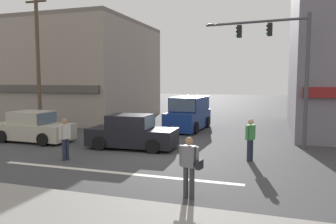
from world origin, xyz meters
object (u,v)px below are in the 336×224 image
object	(u,v)px
van_crossing_center	(189,114)
pedestrian_far_side	(65,137)
utility_pole_near_left	(38,62)
sedan_parked_curbside	(132,133)
sedan_waiting_far	(33,128)
pedestrian_mid_crossing	(250,137)
traffic_light_mast	(285,59)
pedestrian_foreground_with_bag	(190,164)

from	to	relation	value
van_crossing_center	pedestrian_far_side	size ratio (longest dim) A/B	2.80
pedestrian_far_side	utility_pole_near_left	bearing A→B (deg)	136.09
sedan_parked_curbside	sedan_waiting_far	distance (m)	5.57
van_crossing_center	pedestrian_mid_crossing	size ratio (longest dim) A/B	2.80
sedan_waiting_far	pedestrian_mid_crossing	size ratio (longest dim) A/B	2.47
utility_pole_near_left	pedestrian_mid_crossing	size ratio (longest dim) A/B	4.92
utility_pole_near_left	traffic_light_mast	size ratio (longest dim) A/B	1.32
pedestrian_foreground_with_bag	van_crossing_center	bearing A→B (deg)	104.65
pedestrian_foreground_with_bag	sedan_waiting_far	bearing A→B (deg)	150.68
van_crossing_center	pedestrian_mid_crossing	xyz separation A→B (m)	(4.39, -7.32, -0.06)
traffic_light_mast	pedestrian_foreground_with_bag	distance (m)	8.94
utility_pole_near_left	sedan_waiting_far	world-z (taller)	utility_pole_near_left
traffic_light_mast	sedan_waiting_far	size ratio (longest dim) A/B	1.50
utility_pole_near_left	sedan_parked_curbside	distance (m)	8.49
utility_pole_near_left	pedestrian_foreground_with_bag	world-z (taller)	utility_pole_near_left
utility_pole_near_left	pedestrian_far_side	distance (m)	8.60
utility_pole_near_left	sedan_parked_curbside	xyz separation A→B (m)	(7.27, -2.56, -3.54)
utility_pole_near_left	traffic_light_mast	world-z (taller)	utility_pole_near_left
utility_pole_near_left	pedestrian_mid_crossing	world-z (taller)	utility_pole_near_left
utility_pole_near_left	sedan_parked_curbside	bearing A→B (deg)	-19.40
pedestrian_foreground_with_bag	pedestrian_mid_crossing	xyz separation A→B (m)	(1.24, 4.71, -0.00)
sedan_parked_curbside	pedestrian_foreground_with_bag	xyz separation A→B (m)	(4.20, -5.53, 0.24)
pedestrian_mid_crossing	utility_pole_near_left	bearing A→B (deg)	165.12
utility_pole_near_left	pedestrian_far_side	world-z (taller)	utility_pole_near_left
sedan_waiting_far	pedestrian_mid_crossing	xyz separation A→B (m)	(11.01, -0.77, 0.24)
traffic_light_mast	pedestrian_far_side	distance (m)	10.36
sedan_parked_curbside	pedestrian_far_side	world-z (taller)	pedestrian_far_side
traffic_light_mast	sedan_parked_curbside	world-z (taller)	traffic_light_mast
utility_pole_near_left	van_crossing_center	xyz separation A→B (m)	(8.33, 3.94, -3.25)
traffic_light_mast	sedan_parked_curbside	size ratio (longest dim) A/B	1.49
van_crossing_center	sedan_waiting_far	world-z (taller)	van_crossing_center
van_crossing_center	pedestrian_far_side	world-z (taller)	van_crossing_center
sedan_waiting_far	pedestrian_mid_crossing	world-z (taller)	pedestrian_mid_crossing
traffic_light_mast	van_crossing_center	bearing A→B (deg)	144.17
pedestrian_mid_crossing	pedestrian_far_side	world-z (taller)	same
traffic_light_mast	pedestrian_far_side	size ratio (longest dim) A/B	3.71
sedan_parked_curbside	pedestrian_far_side	xyz separation A→B (m)	(-1.55, -2.94, 0.24)
traffic_light_mast	pedestrian_foreground_with_bag	bearing A→B (deg)	-107.41
sedan_parked_curbside	traffic_light_mast	bearing A→B (deg)	19.92
pedestrian_foreground_with_bag	pedestrian_mid_crossing	size ratio (longest dim) A/B	1.00
sedan_parked_curbside	van_crossing_center	distance (m)	6.59
sedan_parked_curbside	sedan_waiting_far	size ratio (longest dim) A/B	1.01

